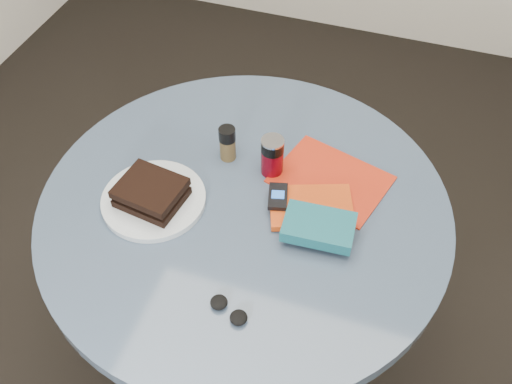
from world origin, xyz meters
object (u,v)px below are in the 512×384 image
(sandwich, at_px, (151,192))
(pepper_grinder, at_px, (227,143))
(plate, at_px, (154,200))
(magazine, at_px, (331,179))
(novel, at_px, (319,227))
(red_book, at_px, (311,207))
(mp3_player, at_px, (278,196))
(soda_can, at_px, (272,156))
(table, at_px, (245,242))
(headphones, at_px, (229,310))

(sandwich, height_order, pepper_grinder, pepper_grinder)
(plate, distance_m, magazine, 0.44)
(pepper_grinder, bearing_deg, novel, -31.58)
(plate, xyz_separation_m, red_book, (0.37, 0.09, 0.00))
(mp3_player, bearing_deg, soda_can, 114.91)
(plate, bearing_deg, red_book, 14.49)
(table, xyz_separation_m, soda_can, (0.03, 0.12, 0.22))
(novel, bearing_deg, magazine, 90.61)
(table, distance_m, headphones, 0.35)
(headphones, bearing_deg, mp3_player, 88.38)
(mp3_player, bearing_deg, sandwich, -161.33)
(magazine, xyz_separation_m, novel, (0.01, -0.18, 0.03))
(pepper_grinder, distance_m, red_book, 0.27)
(soda_can, bearing_deg, novel, -45.27)
(novel, distance_m, headphones, 0.28)
(magazine, bearing_deg, red_book, -84.74)
(red_book, xyz_separation_m, mp3_player, (-0.08, -0.01, 0.01))
(sandwich, bearing_deg, mp3_player, 18.67)
(magazine, bearing_deg, headphones, -88.44)
(table, relative_size, plate, 3.97)
(soda_can, distance_m, mp3_player, 0.11)
(sandwich, distance_m, headphones, 0.35)
(table, height_order, mp3_player, mp3_player)
(table, height_order, sandwich, sandwich)
(magazine, relative_size, novel, 1.68)
(plate, xyz_separation_m, sandwich, (0.00, -0.01, 0.03))
(magazine, height_order, mp3_player, mp3_player)
(pepper_grinder, bearing_deg, soda_can, -5.16)
(plate, height_order, headphones, headphones)
(table, bearing_deg, soda_can, 75.57)
(magazine, height_order, red_book, red_book)
(plate, distance_m, pepper_grinder, 0.24)
(mp3_player, bearing_deg, table, -164.19)
(soda_can, height_order, pepper_grinder, soda_can)
(magazine, relative_size, mp3_player, 3.07)
(plate, relative_size, mp3_player, 2.87)
(table, xyz_separation_m, novel, (0.19, -0.04, 0.20))
(pepper_grinder, xyz_separation_m, mp3_player, (0.17, -0.11, -0.02))
(plate, bearing_deg, novel, 3.53)
(plate, relative_size, headphones, 2.53)
(plate, height_order, magazine, plate)
(sandwich, xyz_separation_m, red_book, (0.37, 0.10, -0.03))
(table, relative_size, sandwich, 6.11)
(novel, bearing_deg, pepper_grinder, 144.78)
(magazine, height_order, novel, novel)
(pepper_grinder, relative_size, mp3_player, 1.12)
(table, xyz_separation_m, headphones, (0.07, -0.29, 0.17))
(magazine, height_order, headphones, headphones)
(sandwich, relative_size, pepper_grinder, 1.67)
(pepper_grinder, bearing_deg, magazine, 1.39)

